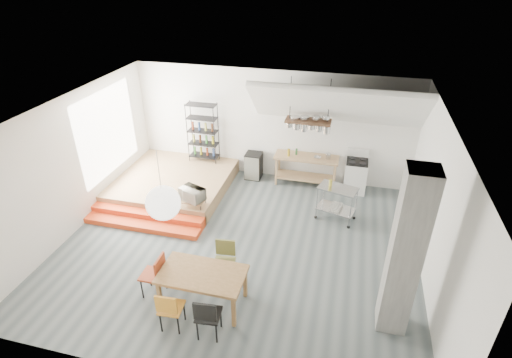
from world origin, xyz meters
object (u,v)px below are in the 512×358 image
(stove, at_px, (355,175))
(dining_table, at_px, (202,277))
(rolling_cart, at_px, (337,199))
(mini_fridge, at_px, (254,166))

(stove, distance_m, dining_table, 5.68)
(dining_table, xyz_separation_m, rolling_cart, (2.23, 3.45, -0.08))
(mini_fridge, bearing_deg, rolling_cart, -32.38)
(stove, height_order, rolling_cart, stove)
(rolling_cart, height_order, mini_fridge, rolling_cart)
(dining_table, xyz_separation_m, mini_fridge, (-0.31, 5.06, -0.28))
(dining_table, bearing_deg, stove, 62.51)
(stove, xyz_separation_m, dining_table, (-2.65, -5.02, 0.19))
(dining_table, bearing_deg, mini_fridge, 93.82)
(dining_table, distance_m, mini_fridge, 5.08)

